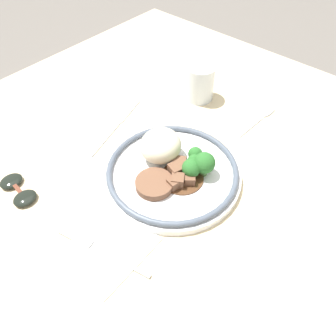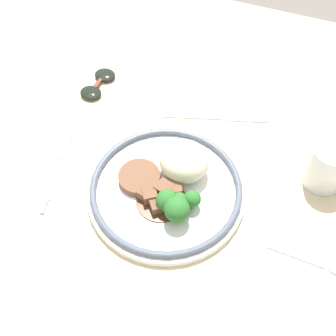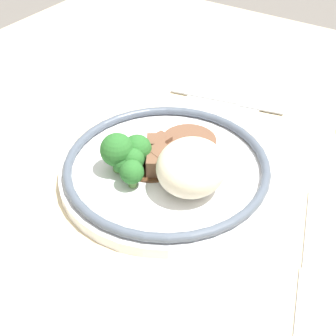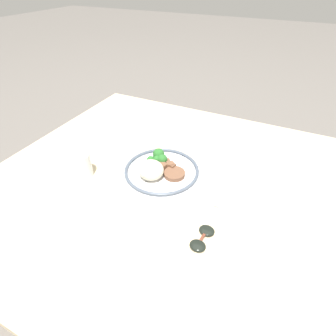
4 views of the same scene
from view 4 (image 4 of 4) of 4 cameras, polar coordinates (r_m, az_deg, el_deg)
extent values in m
plane|color=#5B5651|center=(0.97, -1.84, -3.78)|extent=(8.00, 8.00, 0.00)
cube|color=beige|center=(0.96, -1.86, -2.94)|extent=(1.19, 1.16, 0.04)
cube|color=silver|center=(0.93, 10.24, -3.87)|extent=(0.15, 0.13, 0.00)
cylinder|color=white|center=(0.95, -1.13, -1.14)|extent=(0.28, 0.28, 0.02)
torus|color=#4C5666|center=(0.95, -1.14, -0.49)|extent=(0.27, 0.27, 0.01)
ellipsoid|color=beige|center=(0.90, -3.71, -0.43)|extent=(0.09, 0.08, 0.07)
cylinder|color=brown|center=(0.93, 1.41, -1.28)|extent=(0.08, 0.08, 0.02)
cylinder|color=#51331E|center=(0.97, -0.74, 0.20)|extent=(0.09, 0.09, 0.00)
cube|color=brown|center=(0.95, -2.14, 0.32)|extent=(0.04, 0.04, 0.03)
cube|color=brown|center=(0.96, 0.41, 0.56)|extent=(0.03, 0.03, 0.02)
cube|color=brown|center=(0.95, -1.09, 0.26)|extent=(0.03, 0.03, 0.03)
cube|color=brown|center=(0.95, 0.87, 0.29)|extent=(0.03, 0.03, 0.02)
cube|color=brown|center=(0.95, -1.80, 0.27)|extent=(0.03, 0.03, 0.02)
cube|color=brown|center=(0.98, -0.18, 1.25)|extent=(0.03, 0.03, 0.02)
cylinder|color=#568442|center=(0.98, -2.42, 1.08)|extent=(0.01, 0.01, 0.01)
sphere|color=#286628|center=(0.97, -2.45, 1.92)|extent=(0.03, 0.03, 0.03)
cylinder|color=#568442|center=(0.99, -2.55, 1.42)|extent=(0.01, 0.01, 0.01)
sphere|color=#286628|center=(0.98, -2.57, 2.15)|extent=(0.03, 0.03, 0.03)
cylinder|color=#568442|center=(0.98, -1.23, 0.98)|extent=(0.01, 0.01, 0.01)
sphere|color=#286628|center=(0.97, -1.25, 1.93)|extent=(0.04, 0.04, 0.04)
cylinder|color=#568442|center=(1.00, -2.02, 1.88)|extent=(0.02, 0.02, 0.02)
sphere|color=#286628|center=(0.98, -2.05, 3.04)|extent=(0.04, 0.04, 0.04)
cylinder|color=#568442|center=(0.98, -3.75, 0.94)|extent=(0.01, 0.01, 0.01)
sphere|color=#286628|center=(0.97, -3.79, 1.75)|extent=(0.03, 0.03, 0.03)
cylinder|color=orange|center=(0.99, -18.22, -0.21)|extent=(0.06, 0.06, 0.06)
cylinder|color=silver|center=(0.98, -18.42, 0.58)|extent=(0.07, 0.07, 0.09)
cube|color=#ADADB2|center=(0.95, 11.17, -2.62)|extent=(0.03, 0.12, 0.00)
cube|color=#ADADB2|center=(0.88, 10.68, -6.65)|extent=(0.03, 0.07, 0.00)
cube|color=#ADADB2|center=(0.83, -6.74, -9.12)|extent=(0.13, 0.04, 0.00)
cube|color=#ADADB2|center=(0.87, -13.85, -8.10)|extent=(0.10, 0.04, 0.00)
cube|color=#ADADB2|center=(1.10, -11.82, 3.37)|extent=(0.10, 0.01, 0.00)
ellipsoid|color=#ADADB2|center=(1.14, -14.94, 4.43)|extent=(0.05, 0.02, 0.01)
ellipsoid|color=black|center=(0.78, 8.45, -13.33)|extent=(0.05, 0.04, 0.01)
ellipsoid|color=black|center=(0.74, 6.48, -16.44)|extent=(0.05, 0.04, 0.01)
cube|color=brown|center=(0.76, 7.51, -14.76)|extent=(0.01, 0.03, 0.00)
camera|label=1|loc=(0.95, 29.27, 28.56)|focal=35.00mm
camera|label=2|loc=(1.20, 1.12, 42.77)|focal=50.00mm
camera|label=3|loc=(0.86, -36.73, 17.42)|focal=50.00mm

